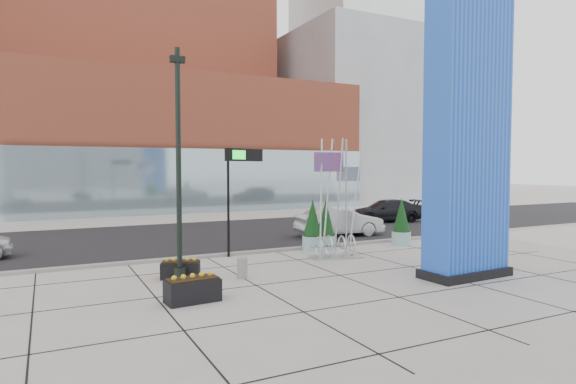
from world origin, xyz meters
name	(u,v)px	position (x,y,z in m)	size (l,w,h in m)	color
ground	(299,272)	(0.00, 0.00, 0.00)	(160.00, 160.00, 0.00)	#9E9991
street_asphalt	(209,235)	(0.00, 10.00, 0.01)	(80.00, 12.00, 0.02)	black
curb_edge	(253,252)	(0.00, 4.00, 0.06)	(80.00, 0.30, 0.12)	gray
tower_podium	(159,144)	(1.00, 27.00, 5.50)	(34.00, 10.00, 11.00)	#AC4B32
tower_glass_front	(173,181)	(1.00, 22.20, 2.50)	(34.00, 0.60, 5.00)	#8CA5B2
building_grey_parking	(366,121)	(26.00, 32.00, 9.00)	(20.00, 18.00, 18.00)	slate
building_pale_office	(358,11)	(36.00, 48.00, 27.50)	(16.00, 16.00, 55.00)	#B2B7BC
blue_pylon	(468,126)	(4.56, -3.01, 4.91)	(3.11, 1.49, 10.16)	blue
lamp_post	(179,187)	(-3.94, 0.53, 2.96)	(0.46, 0.40, 7.24)	black
public_art_sculpture	(336,226)	(2.60, 1.77, 1.24)	(2.26, 1.48, 4.73)	silver
concrete_bollard	(242,268)	(-2.02, 0.11, 0.33)	(0.34, 0.34, 0.67)	gray
overhead_street_sign	(245,164)	(-0.42, 3.80, 3.72)	(1.94, 0.99, 4.34)	black
round_planter_east	(401,222)	(7.00, 3.05, 1.03)	(0.87, 0.87, 2.18)	#8DBBBE
round_planter_mid	(326,226)	(3.20, 3.52, 1.04)	(0.88, 0.88, 2.19)	#8DBBBE
round_planter_west	(313,226)	(2.59, 3.60, 1.05)	(0.89, 0.89, 2.21)	#8DBBBE
box_planter_north	(181,269)	(-3.80, 1.00, 0.31)	(1.36, 1.01, 0.67)	black
box_planter_south	(193,289)	(-4.21, -1.87, 0.35)	(1.46, 0.82, 0.77)	black
car_silver_mid	(339,222)	(5.93, 6.64, 0.75)	(1.59, 4.55, 1.50)	#B3B6BB
car_dark_east	(385,211)	(12.15, 10.74, 0.72)	(2.01, 4.94, 1.43)	black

